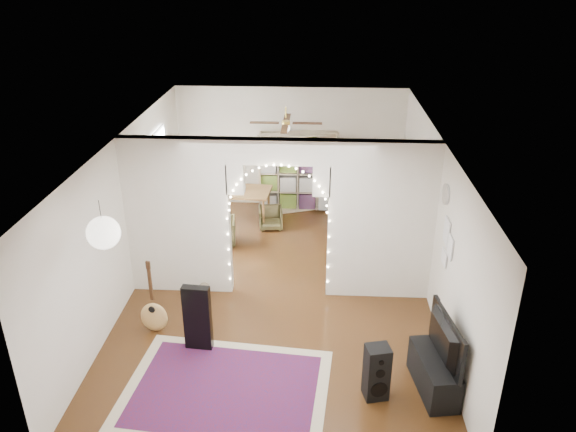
# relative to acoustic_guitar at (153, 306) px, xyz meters

# --- Properties ---
(floor) EXTENTS (7.50, 7.50, 0.00)m
(floor) POSITION_rel_acoustic_guitar_xyz_m (1.81, 1.25, -0.45)
(floor) COLOR black
(floor) RESTS_ON ground
(ceiling) EXTENTS (5.00, 7.50, 0.02)m
(ceiling) POSITION_rel_acoustic_guitar_xyz_m (1.81, 1.25, 2.25)
(ceiling) COLOR white
(ceiling) RESTS_ON wall_back
(wall_back) EXTENTS (5.00, 0.02, 2.70)m
(wall_back) POSITION_rel_acoustic_guitar_xyz_m (1.81, 5.00, 0.90)
(wall_back) COLOR silver
(wall_back) RESTS_ON floor
(wall_front) EXTENTS (5.00, 0.02, 2.70)m
(wall_front) POSITION_rel_acoustic_guitar_xyz_m (1.81, -2.50, 0.90)
(wall_front) COLOR silver
(wall_front) RESTS_ON floor
(wall_left) EXTENTS (0.02, 7.50, 2.70)m
(wall_left) POSITION_rel_acoustic_guitar_xyz_m (-0.69, 1.25, 0.90)
(wall_left) COLOR silver
(wall_left) RESTS_ON floor
(wall_right) EXTENTS (0.02, 7.50, 2.70)m
(wall_right) POSITION_rel_acoustic_guitar_xyz_m (4.31, 1.25, 0.90)
(wall_right) COLOR silver
(wall_right) RESTS_ON floor
(divider_wall) EXTENTS (5.00, 0.20, 2.70)m
(divider_wall) POSITION_rel_acoustic_guitar_xyz_m (1.81, 1.25, 0.98)
(divider_wall) COLOR silver
(divider_wall) RESTS_ON floor
(fairy_lights) EXTENTS (1.64, 0.04, 1.60)m
(fairy_lights) POSITION_rel_acoustic_guitar_xyz_m (1.81, 1.12, 1.10)
(fairy_lights) COLOR #FFEABF
(fairy_lights) RESTS_ON divider_wall
(window) EXTENTS (0.04, 1.20, 1.40)m
(window) POSITION_rel_acoustic_guitar_xyz_m (-0.66, 3.05, 1.05)
(window) COLOR white
(window) RESTS_ON wall_left
(wall_clock) EXTENTS (0.03, 0.31, 0.31)m
(wall_clock) POSITION_rel_acoustic_guitar_xyz_m (4.29, 0.65, 1.65)
(wall_clock) COLOR white
(wall_clock) RESTS_ON wall_right
(picture_frames) EXTENTS (0.02, 0.50, 0.70)m
(picture_frames) POSITION_rel_acoustic_guitar_xyz_m (4.29, 0.25, 1.05)
(picture_frames) COLOR white
(picture_frames) RESTS_ON wall_right
(paper_lantern) EXTENTS (0.40, 0.40, 0.40)m
(paper_lantern) POSITION_rel_acoustic_guitar_xyz_m (-0.09, -1.15, 1.80)
(paper_lantern) COLOR white
(paper_lantern) RESTS_ON ceiling
(ceiling_fan) EXTENTS (1.10, 1.10, 0.30)m
(ceiling_fan) POSITION_rel_acoustic_guitar_xyz_m (1.81, 3.25, 1.95)
(ceiling_fan) COLOR #B0943A
(ceiling_fan) RESTS_ON ceiling
(area_rug) EXTENTS (2.85, 2.24, 0.02)m
(area_rug) POSITION_rel_acoustic_guitar_xyz_m (1.28, -1.24, -0.44)
(area_rug) COLOR maroon
(area_rug) RESTS_ON floor
(guitar_case) EXTENTS (0.40, 0.16, 1.03)m
(guitar_case) POSITION_rel_acoustic_guitar_xyz_m (0.76, -0.37, 0.07)
(guitar_case) COLOR black
(guitar_case) RESTS_ON floor
(acoustic_guitar) EXTENTS (0.43, 0.22, 1.03)m
(acoustic_guitar) POSITION_rel_acoustic_guitar_xyz_m (0.00, 0.00, 0.00)
(acoustic_guitar) COLOR tan
(acoustic_guitar) RESTS_ON floor
(tabby_cat) EXTENTS (0.30, 0.49, 0.33)m
(tabby_cat) POSITION_rel_acoustic_guitar_xyz_m (0.56, 0.98, -0.32)
(tabby_cat) COLOR brown
(tabby_cat) RESTS_ON floor
(floor_speaker) EXTENTS (0.35, 0.33, 0.77)m
(floor_speaker) POSITION_rel_acoustic_guitar_xyz_m (3.24, -1.23, -0.06)
(floor_speaker) COLOR black
(floor_speaker) RESTS_ON floor
(media_console) EXTENTS (0.55, 1.05, 0.50)m
(media_console) POSITION_rel_acoustic_guitar_xyz_m (4.01, -1.05, -0.20)
(media_console) COLOR black
(media_console) RESTS_ON floor
(tv) EXTENTS (0.31, 1.08, 0.62)m
(tv) POSITION_rel_acoustic_guitar_xyz_m (4.01, -1.05, 0.36)
(tv) COLOR black
(tv) RESTS_ON media_console
(bookcase) EXTENTS (1.77, 1.00, 1.76)m
(bookcase) POSITION_rel_acoustic_guitar_xyz_m (1.99, 4.75, 0.43)
(bookcase) COLOR tan
(bookcase) RESTS_ON floor
(dining_table) EXTENTS (1.26, 0.90, 0.76)m
(dining_table) POSITION_rel_acoustic_guitar_xyz_m (0.83, 3.89, 0.23)
(dining_table) COLOR brown
(dining_table) RESTS_ON floor
(flower_vase) EXTENTS (0.20, 0.20, 0.19)m
(flower_vase) POSITION_rel_acoustic_guitar_xyz_m (0.83, 3.89, 0.40)
(flower_vase) COLOR silver
(flower_vase) RESTS_ON dining_table
(dining_chair_left) EXTENTS (0.64, 0.65, 0.53)m
(dining_chair_left) POSITION_rel_acoustic_guitar_xyz_m (0.53, 2.92, -0.18)
(dining_chair_left) COLOR brown
(dining_chair_left) RESTS_ON floor
(dining_chair_right) EXTENTS (0.54, 0.55, 0.45)m
(dining_chair_right) POSITION_rel_acoustic_guitar_xyz_m (1.46, 3.69, -0.22)
(dining_chair_right) COLOR brown
(dining_chair_right) RESTS_ON floor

